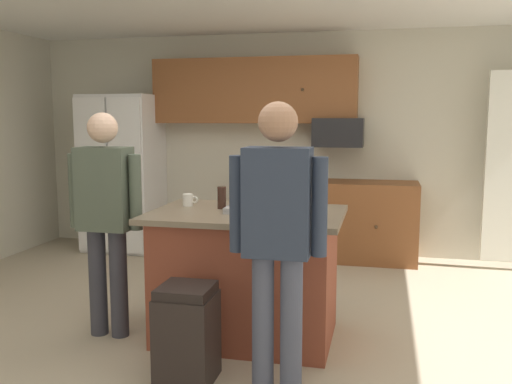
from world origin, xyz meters
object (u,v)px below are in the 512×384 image
(tumbler_amber, at_px, (222,198))
(trash_bin, at_px, (187,334))
(kitchen_island, at_px, (247,274))
(person_host_foreground, at_px, (106,209))
(glass_dark_ale, at_px, (312,211))
(serving_tray, at_px, (258,209))
(microwave_over_range, at_px, (338,132))
(mug_ceramic_white, at_px, (188,200))
(refrigerator, at_px, (123,173))
(person_elder_center, at_px, (277,229))

(tumbler_amber, relative_size, trash_bin, 0.27)
(kitchen_island, relative_size, person_host_foreground, 0.84)
(glass_dark_ale, bearing_deg, serving_tray, 147.36)
(microwave_over_range, relative_size, serving_tray, 1.27)
(tumbler_amber, xyz_separation_m, trash_bin, (0.02, -0.85, -0.73))
(person_host_foreground, xyz_separation_m, tumbler_amber, (0.80, 0.29, 0.07))
(person_host_foreground, xyz_separation_m, glass_dark_ale, (1.52, -0.06, 0.06))
(kitchen_island, relative_size, trash_bin, 2.28)
(mug_ceramic_white, height_order, serving_tray, mug_ceramic_white)
(refrigerator, height_order, kitchen_island, refrigerator)
(person_host_foreground, distance_m, glass_dark_ale, 1.52)
(refrigerator, height_order, tumbler_amber, refrigerator)
(microwave_over_range, bearing_deg, glass_dark_ale, -88.84)
(person_elder_center, bearing_deg, trash_bin, 62.73)
(mug_ceramic_white, distance_m, serving_tray, 0.60)
(kitchen_island, bearing_deg, person_host_foreground, -168.84)
(person_host_foreground, relative_size, trash_bin, 2.72)
(person_elder_center, xyz_separation_m, serving_tray, (-0.29, 0.78, -0.03))
(person_elder_center, height_order, mug_ceramic_white, person_elder_center)
(serving_tray, distance_m, trash_bin, 1.05)
(glass_dark_ale, distance_m, serving_tray, 0.51)
(mug_ceramic_white, distance_m, trash_bin, 1.18)
(refrigerator, height_order, microwave_over_range, refrigerator)
(microwave_over_range, height_order, kitchen_island, microwave_over_range)
(microwave_over_range, distance_m, trash_bin, 3.50)
(person_elder_center, xyz_separation_m, trash_bin, (-0.57, 0.01, -0.69))
(kitchen_island, distance_m, serving_tray, 0.49)
(kitchen_island, height_order, tumbler_amber, tumbler_amber)
(mug_ceramic_white, bearing_deg, person_host_foreground, -145.89)
(refrigerator, xyz_separation_m, person_host_foreground, (1.13, -2.56, 0.01))
(glass_dark_ale, bearing_deg, kitchen_island, 152.43)
(kitchen_island, xyz_separation_m, tumbler_amber, (-0.21, 0.09, 0.55))
(serving_tray, bearing_deg, glass_dark_ale, -32.64)
(person_host_foreground, height_order, serving_tray, person_host_foreground)
(refrigerator, height_order, person_host_foreground, refrigerator)
(serving_tray, xyz_separation_m, trash_bin, (-0.27, -0.77, -0.67))
(microwave_over_range, relative_size, mug_ceramic_white, 4.62)
(trash_bin, bearing_deg, tumbler_amber, 91.46)
(serving_tray, relative_size, trash_bin, 0.72)
(refrigerator, xyz_separation_m, glass_dark_ale, (2.66, -2.62, 0.07))
(mug_ceramic_white, bearing_deg, kitchen_island, -16.43)
(tumbler_amber, distance_m, mug_ceramic_white, 0.30)
(refrigerator, relative_size, kitchen_island, 1.36)
(glass_dark_ale, xyz_separation_m, tumbler_amber, (-0.72, 0.35, 0.01))
(person_elder_center, bearing_deg, mug_ceramic_white, 17.69)
(microwave_over_range, height_order, person_elder_center, person_elder_center)
(serving_tray, height_order, trash_bin, serving_tray)
(person_elder_center, distance_m, mug_ceramic_white, 1.27)
(refrigerator, relative_size, serving_tray, 4.28)
(person_elder_center, bearing_deg, person_host_foreground, 41.70)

